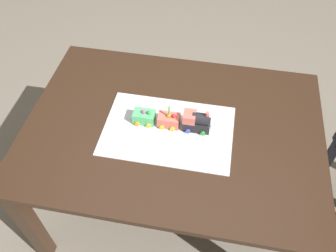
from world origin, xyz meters
TOP-DOWN VIEW (x-y plane):
  - ground_plane at (0.00, 0.00)m, footprint 8.00×8.00m
  - dining_table at (0.00, 0.00)m, footprint 1.40×1.00m
  - cake_board at (0.02, 0.03)m, footprint 0.60×0.40m
  - cake_locomotive at (-0.11, -0.01)m, footprint 0.14×0.08m
  - cake_car_flatbed_coral at (0.02, -0.01)m, footprint 0.10×0.08m
  - cake_car_tanker_mint_green at (0.14, -0.01)m, footprint 0.10×0.08m
  - birthday_candle at (0.02, -0.01)m, footprint 0.01×0.01m

SIDE VIEW (x-z plane):
  - ground_plane at x=0.00m, z-range 0.00..0.00m
  - dining_table at x=0.00m, z-range 0.26..1.00m
  - cake_board at x=0.02m, z-range 0.74..0.74m
  - cake_car_flatbed_coral at x=0.02m, z-range 0.74..0.81m
  - cake_car_tanker_mint_green at x=0.14m, z-range 0.74..0.81m
  - cake_locomotive at x=-0.11m, z-range 0.73..0.85m
  - birthday_candle at x=0.02m, z-range 0.81..0.87m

